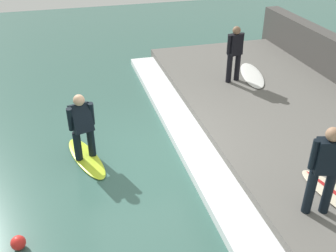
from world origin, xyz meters
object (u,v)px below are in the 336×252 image
at_px(surfboard_riding, 86,158).
at_px(surfer_waiting_near, 325,167).
at_px(surfer_riding, 82,124).
at_px(surfer_waiting_far, 235,51).
at_px(marker_buoy, 18,243).
at_px(surfboard_waiting_far, 252,75).

bearing_deg(surfboard_riding, surfer_waiting_near, -40.71).
relative_size(surfer_riding, surfer_waiting_far, 0.94).
bearing_deg(surfer_riding, marker_buoy, -119.49).
bearing_deg(surfer_waiting_near, marker_buoy, 170.45).
bearing_deg(surfboard_waiting_far, surfer_waiting_near, -105.39).
xyz_separation_m(surfboard_riding, surfer_riding, (-0.00, -0.00, 0.86)).
xyz_separation_m(surfer_waiting_near, surfer_waiting_far, (0.83, 5.41, -0.03)).
bearing_deg(marker_buoy, surfer_waiting_near, -9.55).
distance_m(surfboard_riding, surfer_waiting_near, 4.88).
bearing_deg(surfer_waiting_near, surfboard_waiting_far, 74.61).
bearing_deg(marker_buoy, surfer_riding, 60.51).
height_order(surfer_riding, surfer_waiting_near, surfer_waiting_near).
xyz_separation_m(surfboard_riding, surfer_waiting_far, (4.41, 2.33, 1.22)).
bearing_deg(surfboard_riding, surfboard_waiting_far, 26.03).
xyz_separation_m(surfer_riding, surfer_waiting_near, (3.58, -3.08, 0.39)).
relative_size(surfer_riding, surfer_waiting_near, 0.91).
height_order(surfboard_riding, surfboard_waiting_far, surfboard_waiting_far).
bearing_deg(surfer_riding, surfboard_riding, 14.04).
distance_m(surfer_riding, marker_buoy, 2.71).
distance_m(surfboard_riding, marker_buoy, 2.60).
relative_size(surfboard_riding, surfer_waiting_near, 1.13).
distance_m(surfer_waiting_far, surfboard_waiting_far, 1.13).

